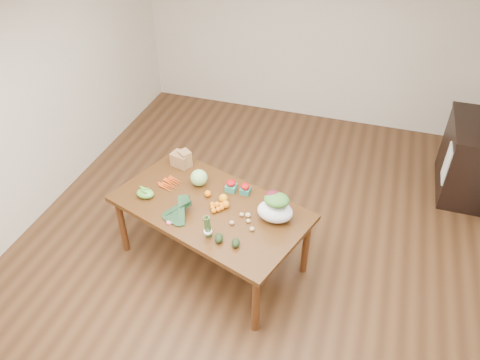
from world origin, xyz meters
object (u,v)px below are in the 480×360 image
(asparagus_bundle, at_px, (208,226))
(mandarin_cluster, at_px, (217,206))
(paper_bag, at_px, (181,158))
(cabbage, at_px, (199,178))
(dining_table, at_px, (212,234))
(cabinet, at_px, (467,158))
(kale_bunch, at_px, (176,211))
(salad_bag, at_px, (275,208))

(asparagus_bundle, bearing_deg, mandarin_cluster, 116.67)
(paper_bag, height_order, cabbage, paper_bag)
(dining_table, relative_size, cabinet, 1.83)
(dining_table, bearing_deg, mandarin_cluster, 2.16)
(asparagus_bundle, bearing_deg, kale_bunch, 177.23)
(mandarin_cluster, xyz_separation_m, kale_bunch, (-0.32, -0.23, 0.04))
(paper_bag, distance_m, kale_bunch, 0.85)
(dining_table, height_order, cabbage, cabbage)
(mandarin_cluster, bearing_deg, paper_bag, 137.68)
(cabbage, distance_m, mandarin_cluster, 0.43)
(asparagus_bundle, xyz_separation_m, salad_bag, (0.51, 0.41, 0.01))
(mandarin_cluster, relative_size, salad_bag, 0.53)
(dining_table, distance_m, mandarin_cluster, 0.42)
(mandarin_cluster, bearing_deg, cabbage, 134.89)
(paper_bag, relative_size, cabbage, 1.48)
(mandarin_cluster, distance_m, asparagus_bundle, 0.39)
(salad_bag, bearing_deg, cabinet, 47.72)
(kale_bunch, relative_size, asparagus_bundle, 1.60)
(paper_bag, xyz_separation_m, cabbage, (0.31, -0.26, -0.00))
(paper_bag, xyz_separation_m, salad_bag, (1.18, -0.53, 0.04))
(dining_table, xyz_separation_m, mandarin_cluster, (0.08, -0.02, 0.42))
(cabbage, bearing_deg, asparagus_bundle, -62.39)
(cabbage, relative_size, asparagus_bundle, 0.70)
(dining_table, xyz_separation_m, kale_bunch, (-0.24, -0.26, 0.45))
(asparagus_bundle, bearing_deg, cabbage, 136.13)
(paper_bag, xyz_separation_m, mandarin_cluster, (0.61, -0.56, -0.05))
(cabinet, height_order, kale_bunch, cabinet)
(mandarin_cluster, bearing_deg, cabinet, 40.69)
(dining_table, relative_size, kale_bunch, 4.66)
(mandarin_cluster, distance_m, kale_bunch, 0.40)
(paper_bag, distance_m, salad_bag, 1.29)
(mandarin_cluster, relative_size, kale_bunch, 0.45)
(dining_table, bearing_deg, salad_bag, 19.36)
(dining_table, relative_size, cabbage, 10.72)
(kale_bunch, height_order, asparagus_bundle, asparagus_bundle)
(asparagus_bundle, distance_m, salad_bag, 0.65)
(paper_bag, height_order, salad_bag, salad_bag)
(kale_bunch, bearing_deg, asparagus_bundle, -2.77)
(cabinet, relative_size, salad_bag, 3.02)
(paper_bag, distance_m, asparagus_bundle, 1.15)
(paper_bag, bearing_deg, mandarin_cluster, -42.32)
(dining_table, height_order, asparagus_bundle, asparagus_bundle)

